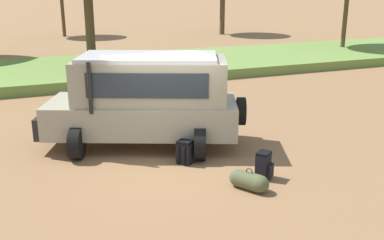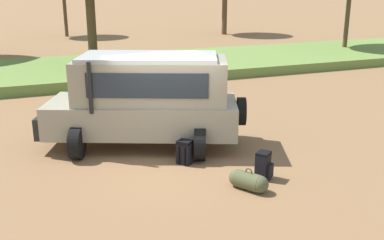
# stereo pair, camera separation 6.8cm
# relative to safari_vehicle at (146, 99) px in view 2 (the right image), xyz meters

# --- Properties ---
(ground_plane) EXTENTS (320.00, 320.00, 0.00)m
(ground_plane) POSITION_rel_safari_vehicle_xyz_m (0.20, -1.02, -1.29)
(ground_plane) COLOR olive
(grass_bank) EXTENTS (120.00, 7.00, 0.44)m
(grass_bank) POSITION_rel_safari_vehicle_xyz_m (0.20, 10.44, -1.07)
(grass_bank) COLOR olive
(grass_bank) RESTS_ON ground_plane
(safari_vehicle) EXTENTS (5.38, 3.82, 2.44)m
(safari_vehicle) POSITION_rel_safari_vehicle_xyz_m (0.00, 0.00, 0.00)
(safari_vehicle) COLOR gray
(safari_vehicle) RESTS_ON ground_plane
(backpack_beside_front_wheel) EXTENTS (0.44, 0.44, 0.63)m
(backpack_beside_front_wheel) POSITION_rel_safari_vehicle_xyz_m (1.79, -3.01, -0.99)
(backpack_beside_front_wheel) COLOR black
(backpack_beside_front_wheel) RESTS_ON ground_plane
(backpack_cluster_center) EXTENTS (0.46, 0.45, 0.59)m
(backpack_cluster_center) POSITION_rel_safari_vehicle_xyz_m (0.49, -1.54, -1.01)
(backpack_cluster_center) COLOR black
(backpack_cluster_center) RESTS_ON ground_plane
(duffel_bag_low_black_case) EXTENTS (0.65, 0.84, 0.48)m
(duffel_bag_low_black_case) POSITION_rel_safari_vehicle_xyz_m (1.22, -3.38, -1.10)
(duffel_bag_low_black_case) COLOR #4C5133
(duffel_bag_low_black_case) RESTS_ON ground_plane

